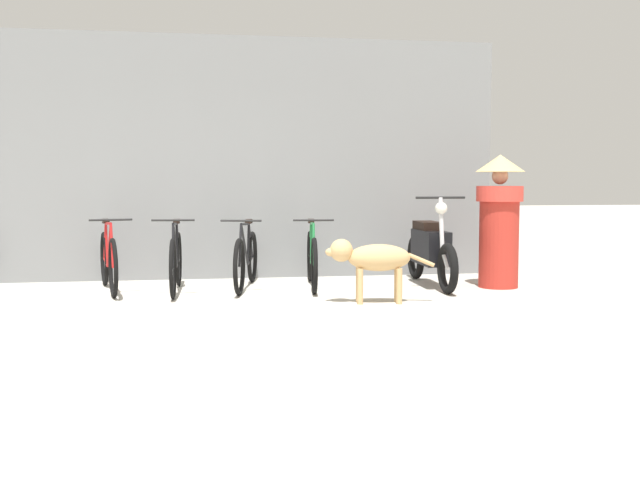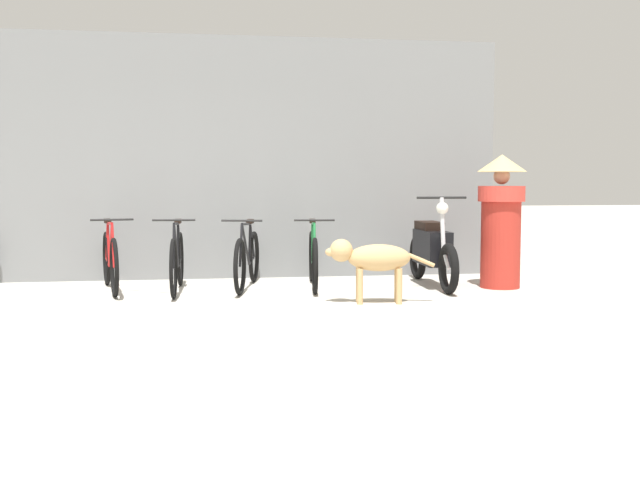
% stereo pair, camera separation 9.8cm
% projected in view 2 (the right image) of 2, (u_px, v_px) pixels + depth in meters
% --- Properties ---
extents(ground_plane, '(60.00, 60.00, 0.00)m').
position_uv_depth(ground_plane, '(219.00, 330.00, 6.34)').
color(ground_plane, '#B7B2A5').
extents(shop_wall_back, '(7.46, 0.20, 3.10)m').
position_uv_depth(shop_wall_back, '(214.00, 158.00, 9.63)').
color(shop_wall_back, slate).
rests_on(shop_wall_back, ground).
extents(bicycle_0, '(0.50, 1.66, 0.85)m').
position_uv_depth(bicycle_0, '(110.00, 261.00, 8.56)').
color(bicycle_0, black).
rests_on(bicycle_0, ground).
extents(bicycle_1, '(0.46, 1.66, 0.85)m').
position_uv_depth(bicycle_1, '(177.00, 261.00, 8.48)').
color(bicycle_1, black).
rests_on(bicycle_1, ground).
extents(bicycle_2, '(0.50, 1.71, 0.83)m').
position_uv_depth(bicycle_2, '(247.00, 259.00, 8.77)').
color(bicycle_2, black).
rests_on(bicycle_2, ground).
extents(bicycle_3, '(0.46, 1.71, 0.83)m').
position_uv_depth(bicycle_3, '(313.00, 259.00, 8.85)').
color(bicycle_3, black).
rests_on(bicycle_3, ground).
extents(motorcycle, '(0.58, 1.89, 1.08)m').
position_uv_depth(motorcycle, '(432.00, 250.00, 8.94)').
color(motorcycle, black).
rests_on(motorcycle, ground).
extents(stray_dog, '(1.13, 0.35, 0.67)m').
position_uv_depth(stray_dog, '(372.00, 258.00, 7.68)').
color(stray_dog, tan).
rests_on(stray_dog, ground).
extents(person_in_robes, '(0.74, 0.74, 1.57)m').
position_uv_depth(person_in_robes, '(501.00, 217.00, 8.79)').
color(person_in_robes, '#B72D23').
rests_on(person_in_robes, ground).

